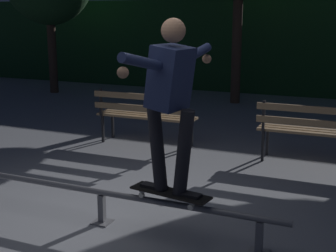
% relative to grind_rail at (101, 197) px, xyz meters
% --- Properties ---
extents(ground_plane, '(90.00, 90.00, 0.00)m').
position_rel_grind_rail_xyz_m(ground_plane, '(0.00, -0.07, -0.27)').
color(ground_plane, slate).
extents(hedge_backdrop, '(24.00, 1.20, 2.40)m').
position_rel_grind_rail_xyz_m(hedge_backdrop, '(0.00, 8.94, 0.93)').
color(hedge_backdrop, '#193D1E').
rests_on(hedge_backdrop, ground).
extents(grind_rail, '(3.69, 0.18, 0.35)m').
position_rel_grind_rail_xyz_m(grind_rail, '(0.00, 0.00, 0.00)').
color(grind_rail, slate).
rests_on(grind_rail, ground).
extents(skateboard, '(0.80, 0.32, 0.09)m').
position_rel_grind_rail_xyz_m(skateboard, '(0.74, -0.00, 0.16)').
color(skateboard, black).
rests_on(skateboard, grind_rail).
extents(skateboarder, '(0.63, 1.39, 1.56)m').
position_rel_grind_rail_xyz_m(skateboarder, '(0.74, -0.00, 1.09)').
color(skateboarder, black).
rests_on(skateboarder, skateboard).
extents(park_bench_leftmost, '(1.60, 0.43, 0.88)m').
position_rel_grind_rail_xyz_m(park_bench_leftmost, '(-0.88, 2.75, 0.27)').
color(park_bench_leftmost, black).
rests_on(park_bench_leftmost, ground).
extents(park_bench_left_center, '(1.60, 0.43, 0.88)m').
position_rel_grind_rail_xyz_m(park_bench_left_center, '(1.72, 2.75, 0.27)').
color(park_bench_left_center, black).
rests_on(park_bench_left_center, ground).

